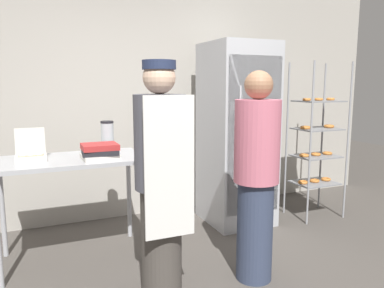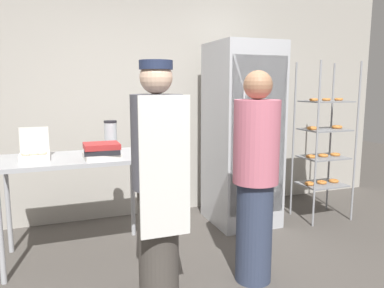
% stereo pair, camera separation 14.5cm
% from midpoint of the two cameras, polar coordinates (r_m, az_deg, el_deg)
% --- Properties ---
extents(back_wall, '(6.40, 0.12, 2.77)m').
position_cam_midpoint_polar(back_wall, '(4.49, -5.02, 6.96)').
color(back_wall, '#ADA89E').
rests_on(back_wall, ground_plane).
extents(refrigerator, '(0.68, 0.76, 1.99)m').
position_cam_midpoint_polar(refrigerator, '(4.18, 8.63, 1.42)').
color(refrigerator, '#ADAFB5').
rests_on(refrigerator, ground_plane).
extents(baking_rack, '(0.56, 0.44, 1.80)m').
position_cam_midpoint_polar(baking_rack, '(4.56, 20.33, 0.01)').
color(baking_rack, '#93969B').
rests_on(baking_rack, ground_plane).
extents(prep_counter, '(1.23, 0.68, 0.92)m').
position_cam_midpoint_polar(prep_counter, '(3.43, -16.43, -3.59)').
color(prep_counter, '#ADAFB5').
rests_on(prep_counter, ground_plane).
extents(donut_box, '(0.24, 0.22, 0.26)m').
position_cam_midpoint_polar(donut_box, '(3.40, -21.78, -1.42)').
color(donut_box, silver).
rests_on(donut_box, prep_counter).
extents(blender_pitcher, '(0.15, 0.15, 0.29)m').
position_cam_midpoint_polar(blender_pitcher, '(3.58, -11.15, 0.93)').
color(blender_pitcher, '#99999E').
rests_on(blender_pitcher, prep_counter).
extents(binder_stack, '(0.31, 0.27, 0.13)m').
position_cam_midpoint_polar(binder_stack, '(3.27, -12.37, -1.02)').
color(binder_stack, silver).
rests_on(binder_stack, prep_counter).
extents(person_baker, '(0.36, 0.38, 1.70)m').
position_cam_midpoint_polar(person_baker, '(2.64, -3.66, -5.36)').
color(person_baker, '#47423D').
rests_on(person_baker, ground_plane).
extents(person_customer, '(0.35, 0.35, 1.65)m').
position_cam_midpoint_polar(person_customer, '(2.93, 11.05, -4.98)').
color(person_customer, '#333D56').
rests_on(person_customer, ground_plane).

